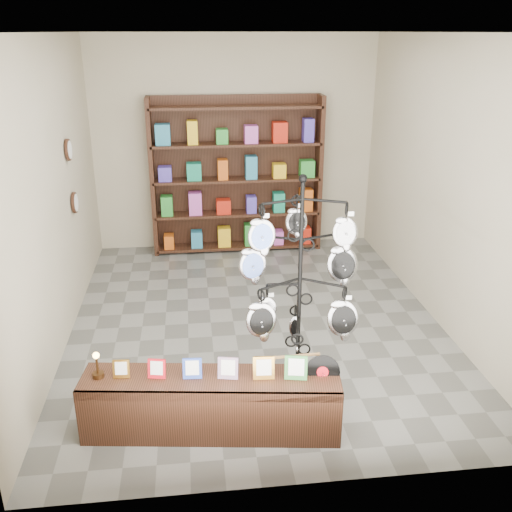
% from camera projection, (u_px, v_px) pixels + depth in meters
% --- Properties ---
extents(ground, '(5.00, 5.00, 0.00)m').
position_uv_depth(ground, '(256.00, 320.00, 6.37)').
color(ground, slate).
rests_on(ground, ground).
extents(room_envelope, '(5.00, 5.00, 5.00)m').
position_uv_depth(room_envelope, '(255.00, 156.00, 5.69)').
color(room_envelope, '#BCB097').
rests_on(room_envelope, ground).
extents(display_tree, '(1.04, 0.88, 2.02)m').
position_uv_depth(display_tree, '(300.00, 279.00, 4.55)').
color(display_tree, black).
rests_on(display_tree, ground).
extents(front_shelf, '(2.06, 0.68, 0.72)m').
position_uv_depth(front_shelf, '(211.00, 404.00, 4.53)').
color(front_shelf, black).
rests_on(front_shelf, ground).
extents(back_shelving, '(2.42, 0.36, 2.20)m').
position_uv_depth(back_shelving, '(237.00, 180.00, 8.11)').
color(back_shelving, black).
rests_on(back_shelving, ground).
extents(wall_clocks, '(0.03, 0.24, 0.84)m').
position_uv_depth(wall_clocks, '(72.00, 177.00, 6.34)').
color(wall_clocks, black).
rests_on(wall_clocks, ground).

